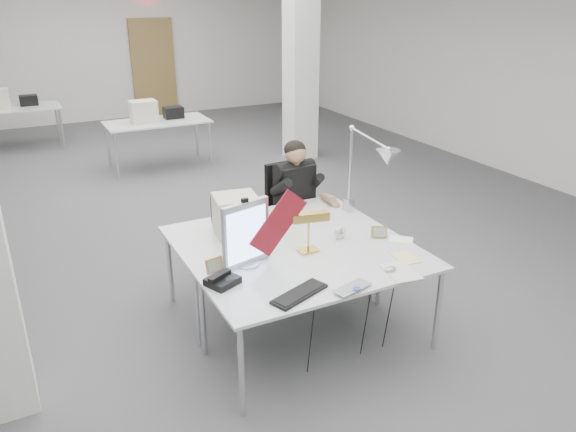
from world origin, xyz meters
The scene contains 22 objects.
room_shell centered at (0.04, 0.13, 1.69)m, with size 10.04×14.04×3.24m.
desk_main centered at (0.00, -2.50, 0.74)m, with size 1.80×0.90×0.03m, color silver.
desk_second centered at (0.00, -1.60, 0.74)m, with size 1.80×0.90×0.03m, color silver.
bg_desk_a centered at (0.20, 3.00, 0.74)m, with size 1.60×0.80×0.03m, color silver.
bg_desk_b centered at (-1.80, 5.20, 0.74)m, with size 1.60×0.80×0.03m, color silver.
office_chair centered at (0.54, -1.00, 0.47)m, with size 0.46×0.46×0.94m, color black, non-canonical shape.
seated_person centered at (0.54, -1.05, 0.90)m, with size 0.47×0.59×0.89m, color black, non-canonical shape.
monitor centered at (-0.48, -2.18, 1.01)m, with size 0.41×0.04×0.51m, color #B2B2B7.
pennant centered at (-0.23, -2.21, 1.06)m, with size 0.51×0.01×0.21m, color maroon.
keyboard centered at (-0.35, -2.78, 0.77)m, with size 0.45×0.15×0.02m, color black.
laptop centered at (0.03, -2.92, 0.77)m, with size 0.29×0.19×0.02m, color #ACACB0.
mouse centered at (0.43, -2.78, 0.77)m, with size 0.10×0.06×0.04m, color #A6A7AB.
bankers_lamp centered at (0.05, -2.20, 0.92)m, with size 0.29×0.12×0.33m, color gold, non-canonical shape.
desk_phone centered at (-0.76, -2.39, 0.78)m, with size 0.21×0.19×0.05m, color black.
picture_frame_left centered at (-0.74, -2.18, 0.81)m, with size 0.14×0.01×0.11m, color #B17B4C.
picture_frame_right centered at (0.71, -2.24, 0.81)m, with size 0.13×0.01×0.11m, color #A27D45.
desk_clock centered at (0.41, -2.10, 0.81)m, with size 0.11×0.11×0.03m, color silver.
paper_stack_a centered at (0.49, -2.82, 0.76)m, with size 0.22×0.31×0.01m, color silver.
paper_stack_b centered at (0.67, -2.65, 0.76)m, with size 0.16×0.22×0.01m, color #EECD8E.
paper_stack_c centered at (0.85, -2.36, 0.76)m, with size 0.20×0.14×0.01m, color white.
beige_monitor centered at (-0.33, -1.59, 0.92)m, with size 0.36×0.34×0.34m, color beige.
architect_lamp centered at (0.81, -1.85, 1.23)m, with size 0.25×0.74×0.96m, color silver, non-canonical shape.
Camera 1 is at (-1.96, -5.74, 2.74)m, focal length 35.00 mm.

